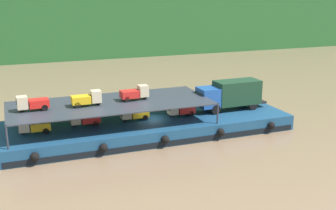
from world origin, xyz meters
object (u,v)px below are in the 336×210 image
Objects in this scene: mini_truck_lower_mid at (134,113)px; mini_truck_upper_fore at (135,93)px; cargo_barge at (149,126)px; mini_truck_lower_fore at (181,109)px; mini_truck_lower_stern at (34,126)px; mini_truck_upper_stern at (32,103)px; covered_lorry at (230,94)px; mini_truck_upper_mid at (87,98)px; mini_truck_lower_aft at (84,119)px.

mini_truck_upper_fore is (0.20, 0.16, 2.00)m from mini_truck_lower_mid.
cargo_barge is 10.26× the size of mini_truck_lower_fore.
mini_truck_upper_stern is at bearing 82.79° from mini_truck_lower_stern.
covered_lorry is 20.06m from mini_truck_lower_stern.
covered_lorry is at bearing -0.33° from mini_truck_lower_mid.
cargo_barge is 11.05m from mini_truck_lower_stern.
mini_truck_upper_stern is at bearing -179.36° from cargo_barge.
mini_truck_upper_stern and mini_truck_upper_mid have the same top height.
cargo_barge is 3.70m from mini_truck_upper_fore.
mini_truck_upper_mid is (4.87, 0.27, 2.00)m from mini_truck_lower_stern.
covered_lorry is 2.84× the size of mini_truck_lower_stern.
mini_truck_upper_stern is at bearing -178.71° from mini_truck_lower_mid.
mini_truck_lower_aft is (-6.35, 0.10, 1.44)m from cargo_barge.
covered_lorry is 10.46m from mini_truck_upper_fore.
mini_truck_lower_stern is 1.01× the size of mini_truck_lower_aft.
mini_truck_lower_fore is at bearing -5.25° from mini_truck_upper_fore.
mini_truck_lower_stern and mini_truck_lower_aft have the same top height.
mini_truck_upper_stern is at bearing -177.81° from mini_truck_upper_fore.
mini_truck_lower_fore is 5.06m from mini_truck_upper_fore.
mini_truck_lower_stern is (-20.03, -0.54, -1.00)m from covered_lorry.
mini_truck_lower_fore is 0.98× the size of mini_truck_upper_stern.
mini_truck_lower_stern is at bearing -97.21° from mini_truck_upper_stern.
covered_lorry is 2.87× the size of mini_truck_upper_mid.
mini_truck_lower_aft is 1.00× the size of mini_truck_upper_mid.
mini_truck_upper_mid is at bearing -174.16° from mini_truck_upper_fore.
mini_truck_upper_fore is at bearing 2.19° from mini_truck_upper_stern.
mini_truck_lower_stern is at bearing -178.45° from covered_lorry.
cargo_barge is at bearing -179.82° from covered_lorry.
mini_truck_upper_stern is at bearing -179.57° from covered_lorry.
mini_truck_upper_stern reaches higher than mini_truck_lower_mid.
mini_truck_lower_aft is at bearing 7.63° from mini_truck_lower_stern.
mini_truck_upper_mid is 0.99× the size of mini_truck_upper_fore.
mini_truck_lower_mid reaches higher than cargo_barge.
covered_lorry is at bearing 0.18° from cargo_barge.
mini_truck_lower_aft is 9.65m from mini_truck_lower_fore.
mini_truck_lower_stern is 5.27m from mini_truck_upper_mid.
mini_truck_lower_stern is 9.85m from mini_truck_upper_fore.
covered_lorry is at bearing 1.02° from mini_truck_upper_mid.
cargo_barge is 10.15× the size of mini_truck_lower_stern.
covered_lorry is 10.66m from mini_truck_lower_mid.
mini_truck_upper_fore is (9.57, 0.37, 0.00)m from mini_truck_upper_stern.
mini_truck_upper_mid reaches higher than mini_truck_lower_aft.
mini_truck_lower_aft and mini_truck_lower_mid have the same top height.
cargo_barge is 2.10m from mini_truck_lower_mid.
cargo_barge is 10.15× the size of mini_truck_upper_fore.
mini_truck_lower_mid is 2.02m from mini_truck_upper_fore.
mini_truck_lower_mid and mini_truck_lower_fore have the same top height.
mini_truck_lower_stern is (-10.94, -0.51, 1.44)m from cargo_barge.
mini_truck_lower_aft is at bearing 179.85° from mini_truck_lower_mid.
mini_truck_upper_stern is at bearing 178.58° from mini_truck_upper_mid.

